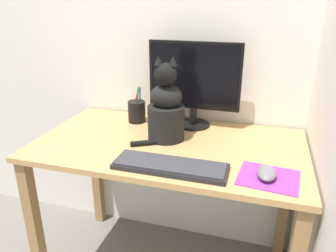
# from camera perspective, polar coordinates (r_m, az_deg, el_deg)

# --- Properties ---
(wall_back) EXTENTS (7.00, 0.04, 2.50)m
(wall_back) POSITION_cam_1_polar(r_m,az_deg,el_deg) (1.68, 3.88, 17.96)
(wall_back) COLOR silver
(wall_back) RESTS_ON ground_plane
(desk) EXTENTS (1.18, 0.66, 0.75)m
(desk) POSITION_cam_1_polar(r_m,az_deg,el_deg) (1.51, 0.20, -6.80)
(desk) COLOR tan
(desk) RESTS_ON ground_plane
(monitor) EXTENTS (0.45, 0.17, 0.42)m
(monitor) POSITION_cam_1_polar(r_m,az_deg,el_deg) (1.59, 4.57, 7.76)
(monitor) COLOR black
(monitor) RESTS_ON desk
(keyboard) EXTENTS (0.43, 0.14, 0.02)m
(keyboard) POSITION_cam_1_polar(r_m,az_deg,el_deg) (1.24, 0.39, -6.95)
(keyboard) COLOR black
(keyboard) RESTS_ON desk
(mousepad_right) EXTENTS (0.23, 0.20, 0.00)m
(mousepad_right) POSITION_cam_1_polar(r_m,az_deg,el_deg) (1.24, 17.08, -8.59)
(mousepad_right) COLOR purple
(mousepad_right) RESTS_ON desk
(computer_mouse_right) EXTENTS (0.07, 0.11, 0.04)m
(computer_mouse_right) POSITION_cam_1_polar(r_m,az_deg,el_deg) (1.23, 16.81, -7.84)
(computer_mouse_right) COLOR slate
(computer_mouse_right) RESTS_ON mousepad_right
(cat) EXTENTS (0.22, 0.24, 0.38)m
(cat) POSITION_cam_1_polar(r_m,az_deg,el_deg) (1.45, -0.37, 2.88)
(cat) COLOR black
(cat) RESTS_ON desk
(pen_cup) EXTENTS (0.09, 0.09, 0.18)m
(pen_cup) POSITION_cam_1_polar(r_m,az_deg,el_deg) (1.69, -5.46, 2.55)
(pen_cup) COLOR black
(pen_cup) RESTS_ON desk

